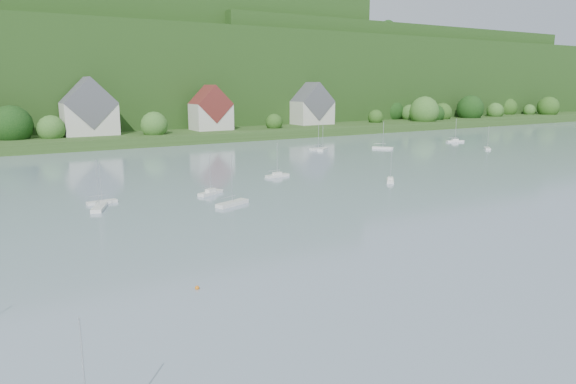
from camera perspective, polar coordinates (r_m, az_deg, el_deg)
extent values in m
cube|color=#2E4B1C|center=(189.01, -22.73, 5.50)|extent=(600.00, 60.00, 3.00)
cube|color=#1B3C13|center=(262.68, -25.53, 10.79)|extent=(620.00, 160.00, 40.00)
cube|color=#1B3C13|center=(259.10, -23.32, 12.75)|extent=(240.00, 130.00, 60.00)
cube|color=#1B3C13|center=(305.16, 7.00, 12.15)|extent=(200.00, 110.00, 48.00)
sphere|color=#224B16|center=(306.41, 22.68, 8.42)|extent=(10.24, 10.24, 10.24)
sphere|color=#275A21|center=(237.01, 14.55, 8.47)|extent=(12.88, 12.88, 12.88)
sphere|color=black|center=(248.38, 11.26, 8.56)|extent=(10.46, 10.46, 10.46)
sphere|color=#224B16|center=(224.89, 9.48, 7.99)|extent=(6.45, 6.45, 6.45)
sphere|color=#275A21|center=(310.19, 24.69, 8.05)|extent=(6.37, 6.37, 6.37)
sphere|color=black|center=(254.20, 14.00, 8.52)|extent=(10.68, 10.68, 10.68)
sphere|color=black|center=(268.06, 19.14, 8.52)|extent=(12.85, 12.85, 12.85)
sphere|color=#275A21|center=(171.85, -24.28, 6.25)|extent=(8.19, 8.19, 8.19)
sphere|color=#275A21|center=(253.02, 14.91, 8.45)|extent=(10.50, 10.50, 10.50)
sphere|color=black|center=(247.99, 15.71, 8.17)|extent=(8.05, 8.05, 8.05)
sphere|color=#275A21|center=(193.34, -8.54, 8.01)|extent=(12.16, 12.16, 12.16)
sphere|color=#275A21|center=(174.00, -14.30, 7.02)|extent=(8.73, 8.73, 8.73)
sphere|color=#224B16|center=(285.09, 21.64, 8.16)|extent=(7.74, 7.74, 7.74)
sphere|color=#224B16|center=(253.80, 16.40, 8.25)|extent=(8.84, 8.84, 8.84)
sphere|color=#224B16|center=(313.37, 26.38, 8.23)|extent=(11.28, 11.28, 11.28)
sphere|color=#224B16|center=(193.29, -1.52, 7.56)|extent=(6.24, 6.24, 6.24)
sphere|color=black|center=(215.35, 1.84, 8.14)|extent=(8.16, 8.16, 8.16)
sphere|color=#275A21|center=(247.99, 13.07, 8.30)|extent=(8.09, 8.09, 8.09)
sphere|color=#275A21|center=(283.62, 21.52, 8.18)|extent=(8.14, 8.14, 8.14)
sphere|color=black|center=(173.35, -27.78, 6.38)|extent=(11.92, 11.92, 11.92)
sphere|color=#224B16|center=(278.68, -3.45, 20.00)|extent=(8.03, 8.03, 8.03)
sphere|color=#275A21|center=(319.45, 9.21, 16.68)|extent=(9.52, 9.52, 9.52)
sphere|color=#275A21|center=(358.60, 16.35, 15.79)|extent=(9.12, 9.12, 9.12)
sphere|color=#275A21|center=(277.40, -3.57, 17.79)|extent=(14.97, 14.97, 14.97)
sphere|color=black|center=(287.60, 10.79, 17.13)|extent=(7.52, 7.52, 7.52)
sphere|color=#224B16|center=(265.68, -7.69, 17.79)|extent=(9.78, 9.78, 9.78)
sphere|color=#224B16|center=(283.55, 0.41, 17.57)|extent=(12.02, 12.02, 12.02)
sphere|color=black|center=(278.22, 5.88, 17.61)|extent=(11.57, 11.57, 11.57)
sphere|color=#224B16|center=(258.51, 4.83, 18.13)|extent=(12.65, 12.65, 12.65)
sphere|color=#275A21|center=(274.97, 7.70, 17.52)|extent=(8.28, 8.28, 8.28)
sphere|color=black|center=(318.62, 7.22, 16.68)|extent=(7.47, 7.47, 7.47)
sphere|color=#275A21|center=(266.89, -2.68, 17.83)|extent=(9.48, 9.48, 9.48)
sphere|color=black|center=(337.02, 9.44, 15.34)|extent=(8.43, 8.43, 8.43)
sphere|color=black|center=(312.29, 11.63, 15.73)|extent=(13.54, 13.54, 13.54)
sphere|color=black|center=(280.51, 0.48, 16.51)|extent=(15.08, 15.08, 15.08)
sphere|color=#275A21|center=(289.03, -3.02, 16.38)|extent=(15.99, 15.99, 15.99)
sphere|color=black|center=(260.66, -26.75, 15.72)|extent=(15.72, 15.72, 15.72)
sphere|color=#275A21|center=(378.82, 9.86, 15.05)|extent=(14.17, 14.17, 14.17)
sphere|color=#224B16|center=(258.05, -23.31, 15.85)|extent=(10.54, 10.54, 10.54)
sphere|color=black|center=(341.51, 19.45, 14.97)|extent=(14.14, 14.14, 14.14)
cube|color=beige|center=(177.50, -20.71, 7.42)|extent=(16.00, 11.00, 10.00)
cube|color=#53535A|center=(177.27, -20.83, 9.03)|extent=(16.00, 11.44, 16.00)
cube|color=beige|center=(186.99, -8.35, 8.06)|extent=(13.00, 10.00, 9.00)
cube|color=maroon|center=(186.78, -8.39, 9.44)|extent=(13.00, 10.40, 13.00)
cube|color=beige|center=(211.76, 2.65, 8.57)|extent=(15.00, 10.00, 9.00)
cube|color=#53535A|center=(211.57, 2.66, 9.79)|extent=(15.00, 10.40, 15.00)
sphere|color=orange|center=(50.40, -9.82, -10.33)|extent=(0.42, 0.42, 0.42)
cube|color=white|center=(182.22, 17.66, 5.27)|extent=(5.89, 3.64, 0.57)
cube|color=white|center=(182.17, 17.67, 5.44)|extent=(2.27, 1.79, 0.50)
cylinder|color=silver|center=(181.87, 17.74, 6.48)|extent=(0.10, 0.10, 7.14)
cylinder|color=silver|center=(181.73, 17.44, 5.65)|extent=(2.94, 1.26, 0.08)
cube|color=white|center=(83.12, -6.06, -1.23)|extent=(6.13, 3.75, 0.59)
cylinder|color=silver|center=(82.33, -6.12, 1.49)|extent=(0.10, 0.10, 7.42)
cylinder|color=silver|center=(82.23, -6.51, -0.53)|extent=(3.06, 1.29, 0.08)
cube|color=white|center=(152.23, 3.78, 4.65)|extent=(5.73, 5.35, 0.61)
cylinder|color=silver|center=(151.78, 3.80, 6.21)|extent=(0.10, 0.10, 7.67)
cylinder|color=silver|center=(151.20, 3.70, 5.07)|extent=(2.58, 2.30, 0.08)
cube|color=white|center=(104.54, 11.03, 1.23)|extent=(4.07, 4.40, 0.47)
cube|color=white|center=(104.46, 11.04, 1.49)|extent=(1.77, 1.84, 0.50)
cylinder|color=silver|center=(104.03, 11.10, 2.95)|extent=(0.10, 0.10, 5.86)
cylinder|color=silver|center=(103.65, 11.06, 1.78)|extent=(1.76, 2.00, 0.08)
cube|color=white|center=(88.91, -19.51, -1.04)|extent=(4.74, 1.71, 0.46)
cylinder|color=silver|center=(88.31, -19.64, 0.94)|extent=(0.10, 0.10, 5.81)
cylinder|color=silver|center=(88.49, -19.99, -0.38)|extent=(2.55, 0.31, 0.08)
cube|color=white|center=(84.96, -19.78, -1.59)|extent=(3.55, 5.76, 0.56)
cylinder|color=silver|center=(84.23, -19.95, 0.90)|extent=(0.10, 0.10, 6.98)
cylinder|color=silver|center=(83.91, -19.94, -0.94)|extent=(1.23, 2.88, 0.08)
cube|color=white|center=(91.71, -8.40, -0.10)|extent=(5.22, 3.60, 0.51)
cube|color=white|center=(91.61, -8.41, 0.21)|extent=(2.05, 1.71, 0.50)
cylinder|color=silver|center=(91.08, -8.46, 2.03)|extent=(0.10, 0.10, 6.41)
cylinder|color=silver|center=(90.91, -8.73, 0.53)|extent=(2.55, 1.35, 0.08)
cube|color=white|center=(153.30, 3.32, 4.70)|extent=(5.88, 2.55, 0.57)
cylinder|color=silver|center=(152.88, 3.33, 6.13)|extent=(0.10, 0.10, 7.12)
cylinder|color=silver|center=(152.57, 3.09, 5.12)|extent=(3.10, 0.61, 0.08)
cube|color=white|center=(157.78, 10.24, 4.74)|extent=(5.10, 5.73, 0.60)
cylinder|color=silver|center=(157.35, 10.29, 6.21)|extent=(0.10, 0.10, 7.52)
cylinder|color=silver|center=(157.79, 9.93, 5.19)|extent=(2.15, 2.62, 0.08)
cube|color=white|center=(107.93, -1.17, 1.78)|extent=(5.32, 2.02, 0.52)
cube|color=white|center=(107.85, -1.17, 2.05)|extent=(1.92, 1.21, 0.50)
cylinder|color=silver|center=(107.39, -1.18, 3.62)|extent=(0.10, 0.10, 6.48)
cylinder|color=silver|center=(107.29, -1.51, 2.35)|extent=(2.84, 0.40, 0.08)
cube|color=white|center=(165.08, 20.80, 4.45)|extent=(4.52, 4.53, 0.50)
cylinder|color=silver|center=(164.73, 20.88, 5.61)|extent=(0.10, 0.10, 6.25)
cylinder|color=silver|center=(164.21, 20.86, 4.81)|extent=(2.00, 2.00, 0.08)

